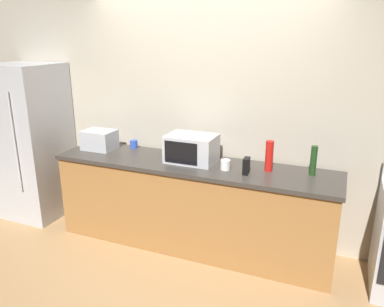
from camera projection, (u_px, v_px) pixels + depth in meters
ground_plane at (176, 264)px, 3.63m from camera, size 8.00×8.00×0.00m
back_wall at (207, 111)px, 3.94m from camera, size 6.40×0.10×2.70m
counter_run at (192, 205)px, 3.85m from camera, size 2.84×0.64×0.90m
refrigerator at (32, 142)px, 4.46m from camera, size 0.72×0.73×1.80m
microwave at (191, 148)px, 3.72m from camera, size 0.48×0.35×0.27m
toaster_oven at (99, 140)px, 4.14m from camera, size 0.34×0.26×0.21m
cordless_phone at (246, 166)px, 3.41m from camera, size 0.06×0.11×0.15m
bottle_wine at (313, 161)px, 3.36m from camera, size 0.06×0.06×0.27m
bottle_hot_sauce at (269, 156)px, 3.47m from camera, size 0.07×0.07×0.29m
mug_white at (225, 165)px, 3.53m from camera, size 0.09×0.09×0.09m
mug_blue at (134, 144)px, 4.20m from camera, size 0.08×0.08×0.09m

